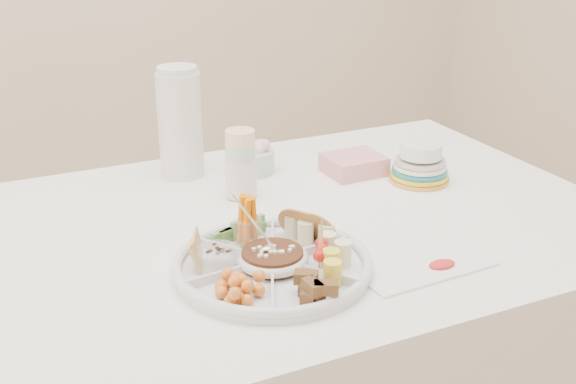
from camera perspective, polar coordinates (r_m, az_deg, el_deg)
name	(u,v)px	position (r m, az deg, el deg)	size (l,w,h in m)	color
dining_table	(283,361)	(1.81, -0.41, -13.22)	(1.52, 1.02, 0.76)	white
party_tray	(272,262)	(1.39, -1.23, -5.53)	(0.38, 0.38, 0.04)	silver
bean_dip	(272,258)	(1.39, -1.24, -5.26)	(0.12, 0.12, 0.04)	#3B210A
tortillas	(304,226)	(1.49, 1.27, -2.74)	(0.11, 0.11, 0.07)	#AD8137
carrot_cucumber	(241,218)	(1.48, -3.77, -2.07)	(0.11, 0.11, 0.10)	orange
pita_raisins	(204,252)	(1.39, -6.62, -4.76)	(0.12, 0.12, 0.07)	#E2A669
cherries	(236,285)	(1.29, -4.15, -7.36)	(0.10, 0.10, 0.04)	#C87E38
granola_chunks	(309,285)	(1.29, 1.67, -7.32)	(0.11, 0.11, 0.05)	brown
banana_tomato	(340,244)	(1.38, 4.16, -4.13)	(0.11, 0.11, 0.09)	#F5EC5D
cup_stack	(240,156)	(1.71, -3.78, 2.87)	(0.08, 0.08, 0.21)	silver
thermos	(180,121)	(1.85, -8.53, 5.56)	(0.11, 0.11, 0.29)	silver
flower_bowl	(251,156)	(1.89, -2.91, 2.88)	(0.12, 0.12, 0.09)	#A9E2CA
napkin_stack	(354,164)	(1.89, 5.23, 2.19)	(0.14, 0.13, 0.05)	pink
plate_stack	(420,163)	(1.85, 10.39, 2.26)	(0.15, 0.15, 0.10)	#F2CD5D
placemat	(429,270)	(1.43, 11.08, -6.08)	(0.28, 0.09, 0.01)	white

